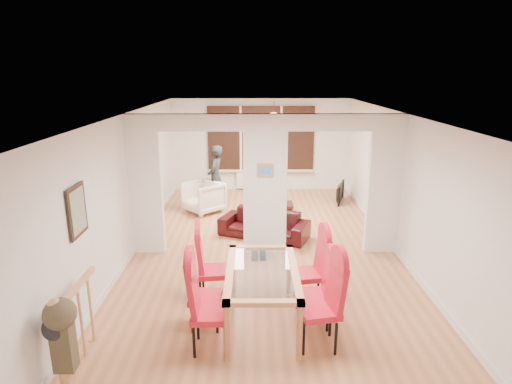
{
  "coord_description": "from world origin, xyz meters",
  "views": [
    {
      "loc": [
        -0.21,
        -7.6,
        3.31
      ],
      "look_at": [
        -0.16,
        0.6,
        1.0
      ],
      "focal_mm": 30.0,
      "sensor_mm": 36.0,
      "label": 1
    }
  ],
  "objects_px": {
    "dining_chair_rc": "(309,269)",
    "person": "(215,177)",
    "dining_table": "(262,296)",
    "sofa": "(264,224)",
    "dining_chair_lb": "(205,292)",
    "coffee_table": "(272,208)",
    "bowl": "(266,202)",
    "television": "(337,192)",
    "dining_chair_rb": "(314,291)",
    "dining_chair_ra": "(319,303)",
    "armchair": "(203,197)",
    "bottle": "(275,197)",
    "dining_chair_lc": "(214,266)",
    "dining_chair_la": "(210,307)"
  },
  "relations": [
    {
      "from": "dining_chair_rc",
      "to": "person",
      "type": "xyz_separation_m",
      "value": [
        -1.74,
        4.58,
        0.25
      ]
    },
    {
      "from": "dining_table",
      "to": "sofa",
      "type": "relative_size",
      "value": 0.93
    },
    {
      "from": "dining_chair_lb",
      "to": "coffee_table",
      "type": "bearing_deg",
      "value": 80.83
    },
    {
      "from": "person",
      "to": "dining_table",
      "type": "bearing_deg",
      "value": 21.47
    },
    {
      "from": "person",
      "to": "bowl",
      "type": "distance_m",
      "value": 1.39
    },
    {
      "from": "dining_table",
      "to": "person",
      "type": "relative_size",
      "value": 1.06
    },
    {
      "from": "dining_chair_rc",
      "to": "television",
      "type": "distance_m",
      "value": 5.32
    },
    {
      "from": "dining_chair_rb",
      "to": "television",
      "type": "distance_m",
      "value": 5.86
    },
    {
      "from": "dining_table",
      "to": "dining_chair_rc",
      "type": "xyz_separation_m",
      "value": [
        0.69,
        0.52,
        0.15
      ]
    },
    {
      "from": "dining_chair_ra",
      "to": "armchair",
      "type": "bearing_deg",
      "value": 99.22
    },
    {
      "from": "person",
      "to": "bottle",
      "type": "distance_m",
      "value": 1.55
    },
    {
      "from": "dining_chair_ra",
      "to": "coffee_table",
      "type": "xyz_separation_m",
      "value": [
        -0.34,
        5.26,
        -0.47
      ]
    },
    {
      "from": "dining_chair_ra",
      "to": "bottle",
      "type": "relative_size",
      "value": 4.12
    },
    {
      "from": "dining_chair_ra",
      "to": "bottle",
      "type": "height_order",
      "value": "dining_chair_ra"
    },
    {
      "from": "dining_chair_lb",
      "to": "television",
      "type": "height_order",
      "value": "dining_chair_lb"
    },
    {
      "from": "dining_chair_lc",
      "to": "bottle",
      "type": "bearing_deg",
      "value": 68.63
    },
    {
      "from": "sofa",
      "to": "bottle",
      "type": "bearing_deg",
      "value": 102.46
    },
    {
      "from": "dining_chair_rc",
      "to": "dining_table",
      "type": "bearing_deg",
      "value": -153.19
    },
    {
      "from": "bowl",
      "to": "dining_chair_lc",
      "type": "bearing_deg",
      "value": -102.11
    },
    {
      "from": "television",
      "to": "coffee_table",
      "type": "distance_m",
      "value": 1.98
    },
    {
      "from": "dining_table",
      "to": "television",
      "type": "bearing_deg",
      "value": 69.58
    },
    {
      "from": "armchair",
      "to": "coffee_table",
      "type": "xyz_separation_m",
      "value": [
        1.67,
        -0.07,
        -0.26
      ]
    },
    {
      "from": "dining_chair_ra",
      "to": "dining_chair_rc",
      "type": "distance_m",
      "value": 1.03
    },
    {
      "from": "dining_chair_la",
      "to": "television",
      "type": "height_order",
      "value": "dining_chair_la"
    },
    {
      "from": "dining_chair_rb",
      "to": "dining_chair_rc",
      "type": "xyz_separation_m",
      "value": [
        -0.0,
        0.57,
        0.04
      ]
    },
    {
      "from": "dining_table",
      "to": "person",
      "type": "bearing_deg",
      "value": 101.65
    },
    {
      "from": "dining_chair_ra",
      "to": "armchair",
      "type": "height_order",
      "value": "dining_chair_ra"
    },
    {
      "from": "sofa",
      "to": "television",
      "type": "xyz_separation_m",
      "value": [
        2.0,
        2.45,
        -0.01
      ]
    },
    {
      "from": "dining_chair_lc",
      "to": "sofa",
      "type": "bearing_deg",
      "value": 66.1
    },
    {
      "from": "sofa",
      "to": "armchair",
      "type": "bearing_deg",
      "value": 154.34
    },
    {
      "from": "armchair",
      "to": "person",
      "type": "distance_m",
      "value": 0.58
    },
    {
      "from": "dining_chair_ra",
      "to": "dining_chair_rb",
      "type": "relative_size",
      "value": 1.15
    },
    {
      "from": "television",
      "to": "dining_chair_rc",
      "type": "bearing_deg",
      "value": -176.89
    },
    {
      "from": "dining_chair_lb",
      "to": "dining_chair_rc",
      "type": "distance_m",
      "value": 1.57
    },
    {
      "from": "sofa",
      "to": "person",
      "type": "height_order",
      "value": "person"
    },
    {
      "from": "dining_chair_lb",
      "to": "bottle",
      "type": "height_order",
      "value": "dining_chair_lb"
    },
    {
      "from": "dining_chair_lc",
      "to": "dining_chair_rb",
      "type": "distance_m",
      "value": 1.54
    },
    {
      "from": "sofa",
      "to": "person",
      "type": "distance_m",
      "value": 2.3
    },
    {
      "from": "dining_chair_la",
      "to": "dining_chair_ra",
      "type": "distance_m",
      "value": 1.32
    },
    {
      "from": "dining_table",
      "to": "dining_chair_lc",
      "type": "height_order",
      "value": "dining_chair_lc"
    },
    {
      "from": "dining_chair_lb",
      "to": "dining_chair_rb",
      "type": "relative_size",
      "value": 1.0
    },
    {
      "from": "dining_chair_rc",
      "to": "bowl",
      "type": "xyz_separation_m",
      "value": [
        -0.49,
        4.29,
        -0.29
      ]
    },
    {
      "from": "dining_table",
      "to": "sofa",
      "type": "height_order",
      "value": "dining_table"
    },
    {
      "from": "person",
      "to": "television",
      "type": "relative_size",
      "value": 1.79
    },
    {
      "from": "coffee_table",
      "to": "dining_table",
      "type": "bearing_deg",
      "value": -94.08
    },
    {
      "from": "dining_chair_la",
      "to": "coffee_table",
      "type": "bearing_deg",
      "value": 78.9
    },
    {
      "from": "coffee_table",
      "to": "bottle",
      "type": "distance_m",
      "value": 0.27
    },
    {
      "from": "person",
      "to": "bowl",
      "type": "height_order",
      "value": "person"
    },
    {
      "from": "dining_chair_rc",
      "to": "bottle",
      "type": "relative_size",
      "value": 3.84
    },
    {
      "from": "dining_chair_lc",
      "to": "sofa",
      "type": "xyz_separation_m",
      "value": [
        0.81,
        2.59,
        -0.3
      ]
    }
  ]
}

